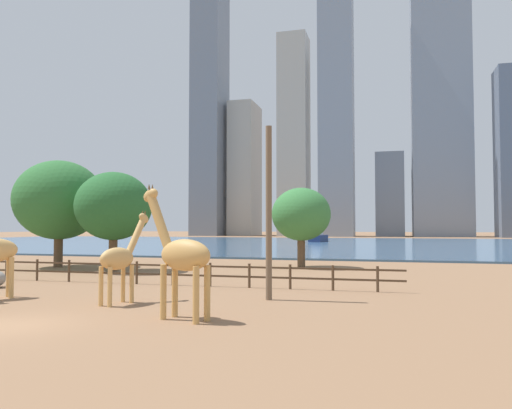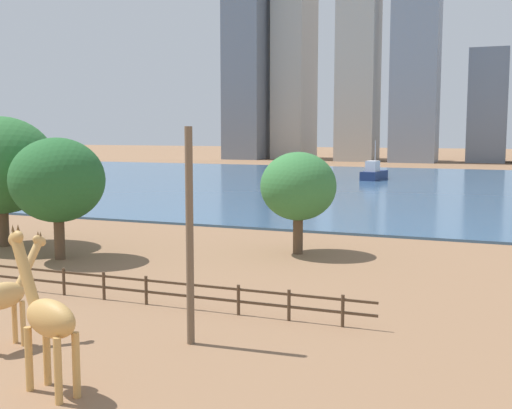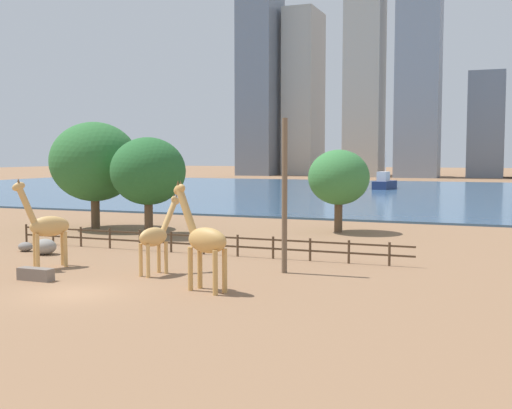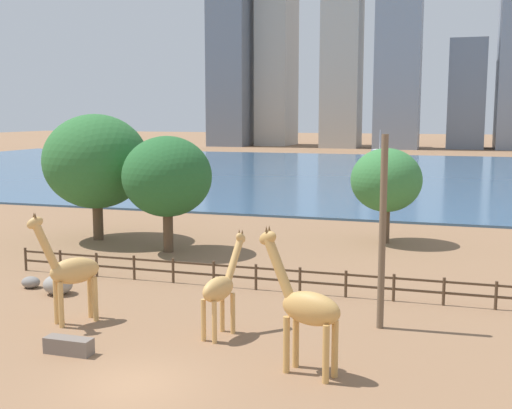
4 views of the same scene
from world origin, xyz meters
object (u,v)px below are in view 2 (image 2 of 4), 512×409
Objects in this scene: giraffe_companion at (47,317)px; tree_right_tall at (57,180)px; boat_sailboat at (374,173)px; tree_center_broad at (298,187)px; giraffe_tall at (6,295)px; utility_pole at (190,237)px; tree_left_large at (1,165)px.

tree_right_tall is (-12.57, 16.31, 2.48)m from giraffe_companion.
giraffe_companion is 0.67× the size of tree_right_tall.
tree_right_tall is 67.63m from boat_sailboat.
tree_right_tall is 1.06× the size of boat_sailboat.
giraffe_companion is 0.76× the size of tree_center_broad.
giraffe_companion is at bearing -109.40° from giraffe_tall.
boat_sailboat is (-7.13, 60.32, -3.05)m from tree_center_broad.
giraffe_tall is at bearing -101.61° from tree_center_broad.
giraffe_tall is 0.58× the size of boat_sailboat.
utility_pole is at bearing -36.90° from tree_right_tall.
giraffe_tall is 6.82m from utility_pole.
utility_pole is at bearing -91.00° from giraffe_companion.
giraffe_companion is 6.00m from utility_pole.
giraffe_companion is at bearing -90.60° from tree_center_broad.
tree_left_large is 6.76m from tree_right_tall.
tree_left_large reaches higher than giraffe_tall.
giraffe_companion reaches higher than giraffe_tall.
tree_center_broad is 14.60m from tree_right_tall.
tree_right_tall is (-14.46, 10.85, 0.84)m from utility_pole.
giraffe_companion is at bearing -52.37° from tree_right_tall.
utility_pole is (1.88, 5.46, 1.64)m from giraffe_companion.
utility_pole reaches higher than giraffe_companion.
giraffe_companion is 83.90m from boat_sailboat.
utility_pole reaches higher than tree_right_tall.
giraffe_tall is at bearing -57.89° from tree_right_tall.
utility_pole is 0.91× the size of tree_left_large.
tree_right_tall is at bearing -151.43° from tree_center_broad.
giraffe_tall is 0.82× the size of giraffe_companion.
giraffe_tall is 0.47× the size of tree_left_large.
tree_right_tall is at bearing 46.22° from giraffe_tall.
giraffe_tall is 4.81m from giraffe_companion.
giraffe_tall is 16.38m from tree_right_tall.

